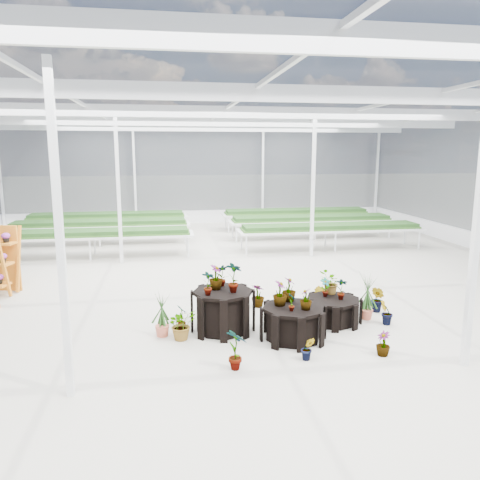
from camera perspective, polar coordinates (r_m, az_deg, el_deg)
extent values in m
plane|color=gray|center=(10.95, -0.12, -7.08)|extent=(24.00, 24.00, 0.00)
cylinder|color=black|center=(8.90, -2.09, -8.61)|extent=(1.27, 1.27, 0.79)
cylinder|color=black|center=(8.60, 6.50, -10.02)|extent=(1.20, 1.20, 0.61)
cylinder|color=black|center=(9.54, 11.22, -8.42)|extent=(1.34, 1.34, 0.50)
imported|color=#1D3E17|center=(8.80, -2.98, -4.54)|extent=(0.34, 0.34, 0.47)
imported|color=#1D3E17|center=(8.58, -0.76, -4.52)|extent=(0.37, 0.35, 0.59)
imported|color=#1D3E17|center=(9.01, -2.17, -4.28)|extent=(0.25, 0.19, 0.44)
imported|color=#1D3E17|center=(8.45, -3.90, -5.23)|extent=(0.29, 0.26, 0.46)
imported|color=#1D3E17|center=(8.47, 4.89, -6.48)|extent=(0.32, 0.32, 0.46)
imported|color=#1D3E17|center=(8.32, 8.04, -7.12)|extent=(0.30, 0.30, 0.39)
imported|color=#1D3E17|center=(8.73, 6.03, -5.97)|extent=(0.29, 0.29, 0.46)
imported|color=#1D3E17|center=(8.22, 6.35, -7.54)|extent=(0.16, 0.20, 0.32)
imported|color=#1D3E17|center=(9.50, 10.35, -5.68)|extent=(0.21, 0.15, 0.39)
imported|color=#1D3E17|center=(9.38, 12.28, -5.83)|extent=(0.28, 0.25, 0.43)
imported|color=#1D3E17|center=(9.67, 10.97, -5.14)|extent=(0.54, 0.52, 0.47)
imported|color=#1D3E17|center=(8.62, -7.12, -10.16)|extent=(0.64, 0.61, 0.56)
imported|color=#1D3E17|center=(9.08, -7.09, -9.28)|extent=(0.26, 0.31, 0.50)
imported|color=#1D3E17|center=(7.42, -0.50, -13.16)|extent=(0.40, 0.43, 0.68)
imported|color=#1D3E17|center=(7.86, 8.27, -12.96)|extent=(0.25, 0.22, 0.40)
imported|color=#1D3E17|center=(8.29, 17.05, -11.98)|extent=(0.28, 0.28, 0.42)
imported|color=#1D3E17|center=(9.68, 17.38, -8.46)|extent=(0.32, 0.28, 0.49)
imported|color=#1D3E17|center=(10.34, 16.44, -6.94)|extent=(0.31, 0.36, 0.57)
imported|color=#1D3E17|center=(10.04, 9.63, -7.22)|extent=(0.34, 0.37, 0.56)
imported|color=#1D3E17|center=(10.29, 2.21, -6.76)|extent=(0.40, 0.40, 0.51)
imported|color=#1D3E17|center=(9.48, -3.34, -7.82)|extent=(0.55, 0.63, 0.66)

